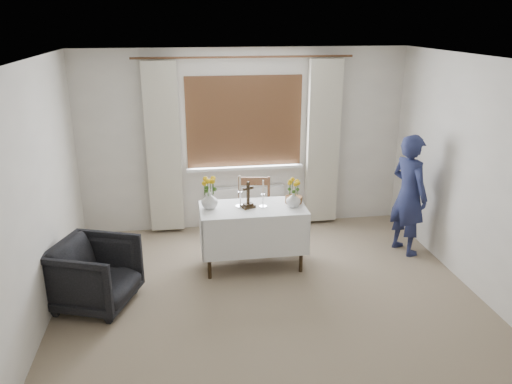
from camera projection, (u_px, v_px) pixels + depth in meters
ground at (277, 321)px, 4.98m from camera, size 5.00×5.00×0.00m
altar_table at (253, 237)px, 5.97m from camera, size 1.24×0.64×0.76m
wooden_chair at (254, 217)px, 6.33m from camera, size 0.51×0.51×0.95m
armchair at (95, 274)px, 5.16m from camera, size 0.99×0.98×0.71m
person at (409, 195)px, 6.22m from camera, size 0.53×0.65×1.54m
radiator at (245, 207)px, 7.14m from camera, size 1.10×0.10×0.60m
wooden_cross at (248, 195)px, 5.78m from camera, size 0.18×0.16×0.32m
candlestick_left at (240, 191)px, 5.79m from camera, size 0.14×0.14×0.38m
candlestick_right at (263, 194)px, 5.80m from camera, size 0.12×0.12×0.33m
flower_vase_left at (210, 200)px, 5.77m from camera, size 0.21×0.21×0.20m
flower_vase_right at (293, 199)px, 5.83m from camera, size 0.22×0.22×0.18m
wicker_basket at (294, 199)px, 5.98m from camera, size 0.27×0.27×0.08m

